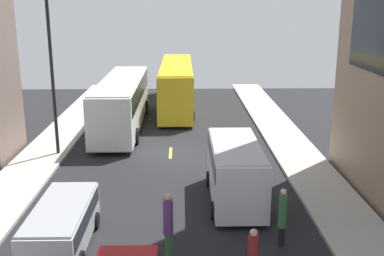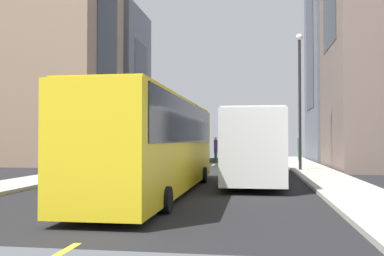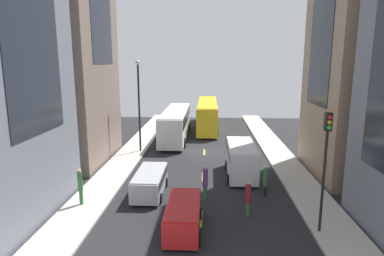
% 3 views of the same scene
% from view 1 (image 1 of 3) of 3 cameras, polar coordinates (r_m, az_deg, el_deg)
% --- Properties ---
extents(ground_plane, '(40.85, 40.85, 0.00)m').
position_cam_1_polar(ground_plane, '(26.89, -2.61, -3.03)').
color(ground_plane, black).
extents(sidewalk_west, '(2.64, 44.00, 0.15)m').
position_cam_1_polar(sidewalk_west, '(27.96, -17.34, -2.85)').
color(sidewalk_west, '#B2ADA3').
rests_on(sidewalk_west, ground).
extents(sidewalk_east, '(2.64, 44.00, 0.15)m').
position_cam_1_polar(sidewalk_east, '(27.61, 12.31, -2.72)').
color(sidewalk_east, '#B2ADA3').
rests_on(sidewalk_east, ground).
extents(lane_stripe_2, '(0.16, 2.00, 0.01)m').
position_cam_1_polar(lane_stripe_2, '(20.35, -3.07, -9.15)').
color(lane_stripe_2, yellow).
rests_on(lane_stripe_2, ground).
extents(lane_stripe_3, '(0.16, 2.00, 0.01)m').
position_cam_1_polar(lane_stripe_3, '(26.89, -2.61, -3.02)').
color(lane_stripe_3, yellow).
rests_on(lane_stripe_3, ground).
extents(lane_stripe_4, '(0.16, 2.00, 0.01)m').
position_cam_1_polar(lane_stripe_4, '(33.61, -2.33, 0.69)').
color(lane_stripe_4, yellow).
rests_on(lane_stripe_4, ground).
extents(lane_stripe_5, '(0.16, 2.00, 0.01)m').
position_cam_1_polar(lane_stripe_5, '(40.43, -2.15, 3.15)').
color(lane_stripe_5, yellow).
rests_on(lane_stripe_5, ground).
extents(lane_stripe_6, '(0.16, 2.00, 0.01)m').
position_cam_1_polar(lane_stripe_6, '(47.30, -2.02, 4.90)').
color(lane_stripe_6, yellow).
rests_on(lane_stripe_6, ground).
extents(city_bus_white, '(2.80, 12.87, 3.35)m').
position_cam_1_polar(city_bus_white, '(32.21, -8.45, 3.56)').
color(city_bus_white, silver).
rests_on(city_bus_white, ground).
extents(streetcar_yellow, '(2.70, 13.95, 3.59)m').
position_cam_1_polar(streetcar_yellow, '(38.02, -1.90, 5.64)').
color(streetcar_yellow, yellow).
rests_on(streetcar_yellow, ground).
extents(delivery_van_white, '(2.25, 5.53, 2.58)m').
position_cam_1_polar(delivery_van_white, '(20.13, 5.28, -4.84)').
color(delivery_van_white, white).
rests_on(delivery_van_white, ground).
extents(car_silver_0, '(1.99, 4.60, 1.56)m').
position_cam_1_polar(car_silver_0, '(17.26, -15.48, -11.01)').
color(car_silver_0, '#B7BABF').
rests_on(car_silver_0, ground).
extents(pedestrian_crossing_mid, '(0.34, 0.34, 2.30)m').
position_cam_1_polar(pedestrian_crossing_mid, '(15.96, -2.90, -11.42)').
color(pedestrian_crossing_mid, '#336B38').
rests_on(pedestrian_crossing_mid, ground).
extents(pedestrian_crossing_near, '(0.29, 0.29, 2.16)m').
position_cam_1_polar(pedestrian_crossing_near, '(16.92, 10.88, -10.38)').
color(pedestrian_crossing_near, black).
rests_on(pedestrian_crossing_near, ground).
extents(streetlamp_near, '(0.44, 0.44, 8.77)m').
position_cam_1_polar(streetlamp_near, '(26.35, -16.70, 7.98)').
color(streetlamp_near, black).
rests_on(streetlamp_near, ground).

